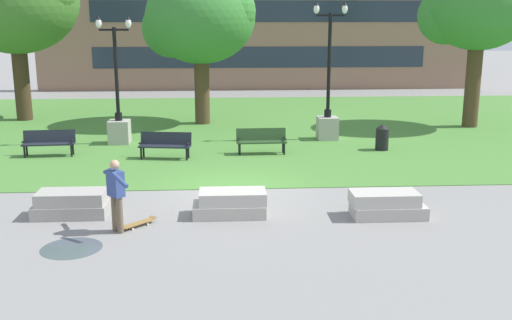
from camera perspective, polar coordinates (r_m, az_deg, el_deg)
The scene contains 18 objects.
ground_plane at distance 17.26m, azimuth -2.13°, elevation -2.82°, with size 140.00×140.00×0.00m, color gray.
grass_lawn at distance 27.00m, azimuth -2.60°, elevation 3.16°, with size 40.00×20.00×0.02m, color #4C8438.
concrete_block_center at distance 15.61m, azimuth -17.19°, elevation -4.03°, with size 1.80×0.90×0.64m.
concrete_block_left at distance 14.96m, azimuth -2.41°, elevation -4.18°, with size 1.81×0.90×0.64m.
concrete_block_right at distance 15.22m, azimuth 12.31°, elevation -4.18°, with size 1.84×0.90×0.64m.
person_skateboarder at distance 14.00m, azimuth -13.19°, elevation -2.90°, with size 0.80×1.37×1.71m.
skateboard at distance 14.50m, azimuth -11.22°, elevation -5.94°, with size 0.86×0.87×0.14m.
puddle at distance 13.58m, azimuth -17.17°, elevation -8.03°, with size 1.31×1.31×0.01m, color #47515B.
park_bench_near_left at distance 22.48m, azimuth -19.12°, elevation 1.69°, with size 1.83×0.65×0.90m.
park_bench_near_right at distance 21.59m, azimuth 0.51°, elevation 1.98°, with size 1.81×0.58×0.90m.
park_bench_far_left at distance 21.11m, azimuth -8.64°, elevation 1.56°, with size 1.86×0.78×0.90m.
lamp_post_center at distance 23.87m, azimuth -12.95°, elevation 3.90°, with size 1.32×0.80×4.85m.
lamp_post_right at distance 24.24m, azimuth 6.85°, elevation 4.51°, with size 1.32×0.80×5.38m.
tree_far_left at distance 27.59m, azimuth -5.43°, elevation 13.25°, with size 5.15×4.90×6.90m.
tree_far_right at distance 30.60m, azimuth -22.14°, elevation 13.82°, with size 6.12×5.83×8.08m.
tree_near_left at distance 28.32m, azimuth 20.37°, elevation 13.49°, with size 4.78×4.56×7.26m.
trash_bin at distance 22.66m, azimuth 11.93°, elevation 2.15°, with size 0.49×0.49×0.96m.
building_facade_distant at distance 41.15m, azimuth 0.37°, elevation 14.31°, with size 29.70×1.03×10.90m.
Camera 1 is at (-0.32, -16.57, 4.84)m, focal length 42.00 mm.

